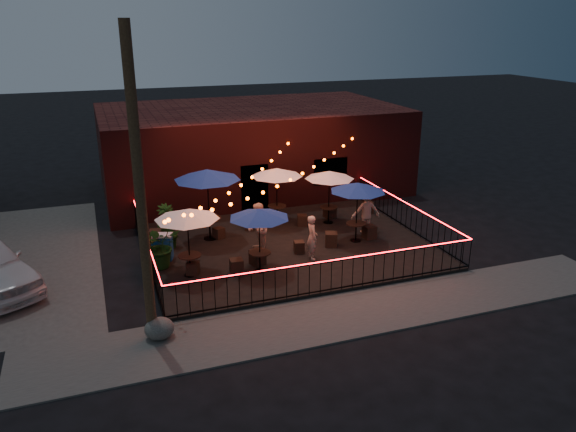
{
  "coord_description": "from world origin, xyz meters",
  "views": [
    {
      "loc": [
        -6.42,
        -15.96,
        7.98
      ],
      "look_at": [
        -0.09,
        1.61,
        1.4
      ],
      "focal_mm": 35.0,
      "sensor_mm": 36.0,
      "label": 1
    }
  ],
  "objects_px": {
    "cafe_table_0": "(187,215)",
    "cafe_table_1": "(207,176)",
    "cafe_table_2": "(259,214)",
    "cafe_table_5": "(329,176)",
    "cafe_table_4": "(358,188)",
    "boulder": "(159,329)",
    "cafe_table_3": "(277,173)",
    "utility_pole": "(140,194)",
    "cooler": "(163,247)"
  },
  "relations": [
    {
      "from": "cafe_table_0",
      "to": "cafe_table_5",
      "type": "distance_m",
      "value": 6.89
    },
    {
      "from": "cafe_table_1",
      "to": "boulder",
      "type": "relative_size",
      "value": 3.84
    },
    {
      "from": "utility_pole",
      "to": "cafe_table_1",
      "type": "relative_size",
      "value": 2.49
    },
    {
      "from": "cafe_table_0",
      "to": "cafe_table_1",
      "type": "distance_m",
      "value": 3.21
    },
    {
      "from": "cafe_table_3",
      "to": "cafe_table_5",
      "type": "height_order",
      "value": "cafe_table_3"
    },
    {
      "from": "cafe_table_2",
      "to": "cafe_table_5",
      "type": "xyz_separation_m",
      "value": [
        3.98,
        3.5,
        -0.0
      ]
    },
    {
      "from": "cafe_table_4",
      "to": "cafe_table_5",
      "type": "distance_m",
      "value": 2.16
    },
    {
      "from": "cafe_table_0",
      "to": "boulder",
      "type": "distance_m",
      "value": 4.08
    },
    {
      "from": "cooler",
      "to": "cafe_table_1",
      "type": "bearing_deg",
      "value": 53.04
    },
    {
      "from": "cafe_table_0",
      "to": "cafe_table_4",
      "type": "relative_size",
      "value": 1.11
    },
    {
      "from": "utility_pole",
      "to": "cafe_table_0",
      "type": "xyz_separation_m",
      "value": [
        1.6,
        3.2,
        -1.8
      ]
    },
    {
      "from": "utility_pole",
      "to": "cafe_table_3",
      "type": "distance_m",
      "value": 9.29
    },
    {
      "from": "cafe_table_1",
      "to": "cafe_table_5",
      "type": "distance_m",
      "value": 4.93
    },
    {
      "from": "cafe_table_0",
      "to": "cafe_table_4",
      "type": "distance_m",
      "value": 6.41
    },
    {
      "from": "cafe_table_5",
      "to": "boulder",
      "type": "relative_size",
      "value": 3.02
    },
    {
      "from": "utility_pole",
      "to": "boulder",
      "type": "distance_m",
      "value": 3.68
    },
    {
      "from": "cooler",
      "to": "utility_pole",
      "type": "bearing_deg",
      "value": -82.52
    },
    {
      "from": "utility_pole",
      "to": "cafe_table_3",
      "type": "height_order",
      "value": "utility_pole"
    },
    {
      "from": "cafe_table_2",
      "to": "cafe_table_4",
      "type": "height_order",
      "value": "cafe_table_4"
    },
    {
      "from": "cafe_table_0",
      "to": "boulder",
      "type": "height_order",
      "value": "cafe_table_0"
    },
    {
      "from": "cafe_table_1",
      "to": "cooler",
      "type": "bearing_deg",
      "value": -145.69
    },
    {
      "from": "boulder",
      "to": "cooler",
      "type": "bearing_deg",
      "value": 80.93
    },
    {
      "from": "cooler",
      "to": "boulder",
      "type": "relative_size",
      "value": 1.08
    },
    {
      "from": "utility_pole",
      "to": "cafe_table_0",
      "type": "relative_size",
      "value": 3.2
    },
    {
      "from": "cafe_table_1",
      "to": "cafe_table_5",
      "type": "xyz_separation_m",
      "value": [
        4.9,
        0.12,
        -0.49
      ]
    },
    {
      "from": "boulder",
      "to": "cafe_table_0",
      "type": "bearing_deg",
      "value": 66.7
    },
    {
      "from": "cafe_table_2",
      "to": "boulder",
      "type": "distance_m",
      "value": 4.96
    },
    {
      "from": "cafe_table_2",
      "to": "cafe_table_4",
      "type": "relative_size",
      "value": 0.96
    },
    {
      "from": "cafe_table_5",
      "to": "cafe_table_4",
      "type": "bearing_deg",
      "value": -85.64
    },
    {
      "from": "utility_pole",
      "to": "boulder",
      "type": "relative_size",
      "value": 9.59
    },
    {
      "from": "utility_pole",
      "to": "cafe_table_4",
      "type": "relative_size",
      "value": 3.56
    },
    {
      "from": "cafe_table_4",
      "to": "cafe_table_1",
      "type": "bearing_deg",
      "value": 158.1
    },
    {
      "from": "cafe_table_4",
      "to": "cooler",
      "type": "height_order",
      "value": "cafe_table_4"
    },
    {
      "from": "cafe_table_5",
      "to": "cafe_table_1",
      "type": "bearing_deg",
      "value": -178.64
    },
    {
      "from": "cafe_table_3",
      "to": "boulder",
      "type": "distance_m",
      "value": 9.3
    },
    {
      "from": "cafe_table_2",
      "to": "cafe_table_4",
      "type": "distance_m",
      "value": 4.36
    },
    {
      "from": "utility_pole",
      "to": "cafe_table_0",
      "type": "height_order",
      "value": "utility_pole"
    },
    {
      "from": "cafe_table_5",
      "to": "cafe_table_3",
      "type": "bearing_deg",
      "value": 158.46
    },
    {
      "from": "cafe_table_1",
      "to": "cooler",
      "type": "relative_size",
      "value": 3.54
    },
    {
      "from": "cafe_table_2",
      "to": "cooler",
      "type": "xyz_separation_m",
      "value": [
        -2.85,
        2.07,
        -1.52
      ]
    },
    {
      "from": "cafe_table_1",
      "to": "cafe_table_2",
      "type": "height_order",
      "value": "cafe_table_1"
    },
    {
      "from": "cafe_table_2",
      "to": "cafe_table_3",
      "type": "bearing_deg",
      "value": 64.43
    },
    {
      "from": "cafe_table_4",
      "to": "boulder",
      "type": "relative_size",
      "value": 2.7
    },
    {
      "from": "cafe_table_3",
      "to": "cafe_table_5",
      "type": "bearing_deg",
      "value": -21.54
    },
    {
      "from": "cafe_table_0",
      "to": "boulder",
      "type": "xyz_separation_m",
      "value": [
        -1.43,
        -3.33,
        -1.88
      ]
    },
    {
      "from": "cafe_table_2",
      "to": "cafe_table_0",
      "type": "bearing_deg",
      "value": 167.84
    },
    {
      "from": "cafe_table_0",
      "to": "cafe_table_4",
      "type": "height_order",
      "value": "cafe_table_0"
    },
    {
      "from": "cafe_table_1",
      "to": "cafe_table_5",
      "type": "bearing_deg",
      "value": 1.36
    },
    {
      "from": "cafe_table_0",
      "to": "utility_pole",
      "type": "bearing_deg",
      "value": -116.57
    },
    {
      "from": "cafe_table_0",
      "to": "cafe_table_5",
      "type": "height_order",
      "value": "cafe_table_0"
    }
  ]
}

